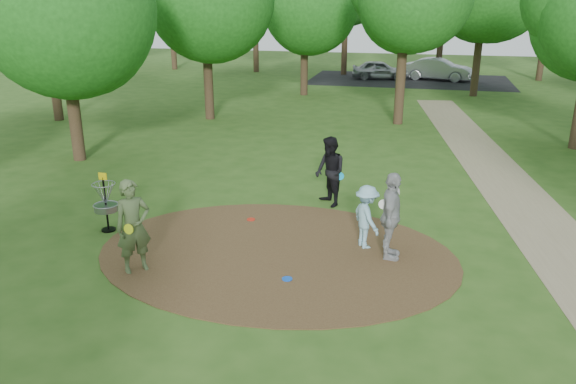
# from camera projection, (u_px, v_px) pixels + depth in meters

# --- Properties ---
(ground) EXTENTS (100.00, 100.00, 0.00)m
(ground) POSITION_uv_depth(u_px,v_px,m) (276.00, 253.00, 13.06)
(ground) COLOR #2D5119
(ground) RESTS_ON ground
(dirt_clearing) EXTENTS (8.40, 8.40, 0.02)m
(dirt_clearing) POSITION_uv_depth(u_px,v_px,m) (276.00, 253.00, 13.06)
(dirt_clearing) COLOR #47301C
(dirt_clearing) RESTS_ON ground
(footpath) EXTENTS (7.55, 39.89, 0.01)m
(footpath) POSITION_uv_depth(u_px,v_px,m) (559.00, 245.00, 13.46)
(footpath) COLOR #8C7A5B
(footpath) RESTS_ON ground
(parking_lot) EXTENTS (14.00, 8.00, 0.01)m
(parking_lot) POSITION_uv_depth(u_px,v_px,m) (409.00, 80.00, 40.16)
(parking_lot) COLOR black
(parking_lot) RESTS_ON ground
(player_observer_with_disc) EXTENTS (0.88, 0.88, 2.07)m
(player_observer_with_disc) POSITION_uv_depth(u_px,v_px,m) (133.00, 227.00, 11.90)
(player_observer_with_disc) COLOR #4D5F37
(player_observer_with_disc) RESTS_ON ground
(player_throwing_with_disc) EXTENTS (1.19, 1.14, 1.54)m
(player_throwing_with_disc) POSITION_uv_depth(u_px,v_px,m) (367.00, 217.00, 13.13)
(player_throwing_with_disc) COLOR #89BCCD
(player_throwing_with_disc) RESTS_ON ground
(player_walking_with_disc) EXTENTS (1.18, 1.22, 1.98)m
(player_walking_with_disc) POSITION_uv_depth(u_px,v_px,m) (330.00, 172.00, 15.76)
(player_walking_with_disc) COLOR black
(player_walking_with_disc) RESTS_ON ground
(player_waiting_with_disc) EXTENTS (0.54, 1.19, 2.03)m
(player_waiting_with_disc) POSITION_uv_depth(u_px,v_px,m) (391.00, 216.00, 12.49)
(player_waiting_with_disc) COLOR #999A9C
(player_waiting_with_disc) RESTS_ON ground
(disc_ground_blue) EXTENTS (0.22, 0.22, 0.02)m
(disc_ground_blue) POSITION_uv_depth(u_px,v_px,m) (287.00, 279.00, 11.81)
(disc_ground_blue) COLOR blue
(disc_ground_blue) RESTS_ON dirt_clearing
(disc_ground_red) EXTENTS (0.22, 0.22, 0.02)m
(disc_ground_red) POSITION_uv_depth(u_px,v_px,m) (251.00, 219.00, 14.96)
(disc_ground_red) COLOR red
(disc_ground_red) RESTS_ON dirt_clearing
(car_left) EXTENTS (4.11, 2.06, 1.34)m
(car_left) POSITION_uv_depth(u_px,v_px,m) (379.00, 70.00, 40.40)
(car_left) COLOR #95989C
(car_left) RESTS_ON ground
(car_right) EXTENTS (4.93, 2.54, 1.55)m
(car_right) POSITION_uv_depth(u_px,v_px,m) (438.00, 69.00, 39.81)
(car_right) COLOR #969A9D
(car_right) RESTS_ON ground
(disc_golf_basket) EXTENTS (0.63, 0.63, 1.54)m
(disc_golf_basket) POSITION_uv_depth(u_px,v_px,m) (105.00, 198.00, 14.04)
(disc_golf_basket) COLOR black
(disc_golf_basket) RESTS_ON ground
(tree_ring) EXTENTS (37.09, 46.17, 9.52)m
(tree_ring) POSITION_uv_depth(u_px,v_px,m) (403.00, 9.00, 19.52)
(tree_ring) COLOR #332316
(tree_ring) RESTS_ON ground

